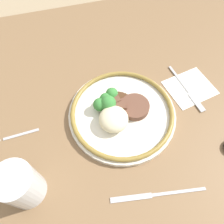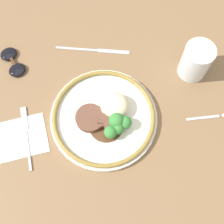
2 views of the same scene
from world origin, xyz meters
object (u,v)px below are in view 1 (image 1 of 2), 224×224
Objects in this scene: plate at (120,112)px; juice_glass at (22,186)px; fork at (189,92)px; knife at (155,195)px.

plate is 0.29m from juice_glass.
juice_glass is (0.26, 0.13, 0.03)m from plate.
juice_glass is 0.50m from fork.
juice_glass is 0.29m from knife.
fork is at bearing -174.90° from plate.
fork is 0.31m from knife.
juice_glass is at bearing -8.71° from knife.
plate is 1.32× the size of knife.
plate reaches higher than fork.
plate is 0.22m from fork.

